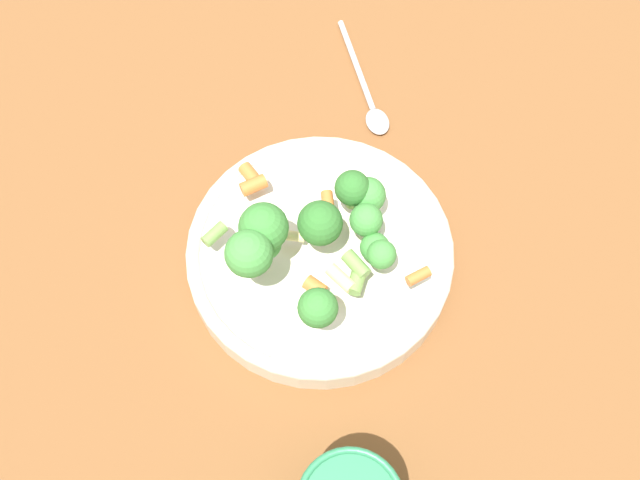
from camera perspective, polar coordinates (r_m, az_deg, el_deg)
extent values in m
plane|color=brown|center=(0.78, 0.00, -1.71)|extent=(3.00, 3.00, 0.00)
cylinder|color=silver|center=(0.76, 0.00, -1.23)|extent=(0.27, 0.27, 0.03)
torus|color=silver|center=(0.75, 0.00, -0.74)|extent=(0.27, 0.27, 0.01)
cylinder|color=#8CB766|center=(0.73, 4.11, -1.17)|extent=(0.01, 0.01, 0.01)
sphere|color=#479342|center=(0.72, 4.20, -0.55)|extent=(0.03, 0.03, 0.03)
cylinder|color=#8CB766|center=(0.72, 4.61, -1.71)|extent=(0.01, 0.01, 0.01)
sphere|color=#479342|center=(0.70, 4.72, -1.10)|extent=(0.03, 0.03, 0.03)
cylinder|color=#8CB766|center=(0.75, 2.41, 3.07)|extent=(0.01, 0.01, 0.02)
sphere|color=#33722D|center=(0.73, 2.48, 3.98)|extent=(0.04, 0.04, 0.04)
cylinder|color=#8CB766|center=(0.72, -0.37, 0.29)|extent=(0.02, 0.02, 0.01)
sphere|color=#33722D|center=(0.70, -0.38, 1.21)|extent=(0.04, 0.04, 0.04)
cylinder|color=#8CB766|center=(0.69, -5.24, -2.00)|extent=(0.02, 0.02, 0.02)
sphere|color=#479342|center=(0.66, -5.44, -1.04)|extent=(0.04, 0.04, 0.04)
cylinder|color=#8CB766|center=(0.68, -0.16, -5.89)|extent=(0.01, 0.01, 0.02)
sphere|color=#3D8438|center=(0.66, -0.16, -5.19)|extent=(0.04, 0.04, 0.04)
cylinder|color=#8CB766|center=(0.71, -4.16, -0.19)|extent=(0.02, 0.02, 0.02)
sphere|color=#3D8438|center=(0.68, -4.34, 0.99)|extent=(0.05, 0.05, 0.05)
cylinder|color=#8CB766|center=(0.73, 3.52, 0.61)|extent=(0.01, 0.01, 0.01)
sphere|color=#479342|center=(0.72, 3.61, 1.31)|extent=(0.03, 0.03, 0.03)
cylinder|color=#8CB766|center=(0.73, -4.34, -0.66)|extent=(0.01, 0.01, 0.01)
sphere|color=#479342|center=(0.71, -4.46, 0.12)|extent=(0.04, 0.04, 0.04)
cylinder|color=#8CB766|center=(0.75, 3.56, 2.63)|extent=(0.01, 0.01, 0.01)
sphere|color=#479342|center=(0.73, 3.66, 3.44)|extent=(0.04, 0.04, 0.04)
cylinder|color=orange|center=(0.77, -5.35, 5.00)|extent=(0.03, 0.02, 0.01)
cylinder|color=orange|center=(0.73, 0.60, 2.87)|extent=(0.02, 0.02, 0.01)
cylinder|color=#729E4C|center=(0.71, -5.36, -1.60)|extent=(0.02, 0.02, 0.01)
cylinder|color=#729E4C|center=(0.71, 2.77, -1.88)|extent=(0.03, 0.02, 0.01)
cylinder|color=orange|center=(0.76, -5.09, 4.18)|extent=(0.02, 0.03, 0.01)
cylinder|color=orange|center=(0.71, -0.38, -3.60)|extent=(0.02, 0.02, 0.01)
cylinder|color=orange|center=(0.71, 7.50, -2.74)|extent=(0.02, 0.03, 0.01)
cylinder|color=#729E4C|center=(0.70, 2.78, -3.20)|extent=(0.03, 0.02, 0.01)
cylinder|color=beige|center=(0.70, 1.58, -2.93)|extent=(0.03, 0.03, 0.01)
cylinder|color=beige|center=(0.74, -2.19, 0.32)|extent=(0.02, 0.03, 0.01)
cylinder|color=beige|center=(0.75, 3.25, 3.31)|extent=(0.02, 0.02, 0.01)
cylinder|color=#729E4C|center=(0.73, -8.05, 0.44)|extent=(0.02, 0.03, 0.01)
cylinder|color=silver|center=(0.91, 2.78, 13.22)|extent=(0.13, 0.01, 0.01)
ellipsoid|color=silver|center=(0.86, 4.40, 8.98)|extent=(0.04, 0.03, 0.01)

